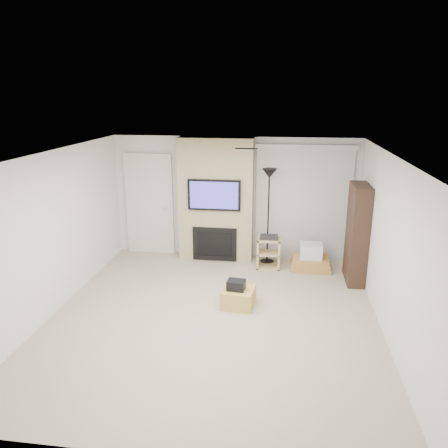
# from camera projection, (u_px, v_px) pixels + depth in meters

# --- Properties ---
(floor) EXTENTS (5.00, 5.50, 0.00)m
(floor) POSITION_uv_depth(u_px,v_px,m) (213.00, 317.00, 6.74)
(floor) COLOR #B1A68C
(floor) RESTS_ON ground
(ceiling) EXTENTS (5.00, 5.50, 0.00)m
(ceiling) POSITION_uv_depth(u_px,v_px,m) (212.00, 155.00, 6.03)
(ceiling) COLOR white
(ceiling) RESTS_ON wall_back
(wall_back) EXTENTS (5.00, 0.00, 2.50)m
(wall_back) POSITION_uv_depth(u_px,v_px,m) (234.00, 198.00, 8.99)
(wall_back) COLOR white
(wall_back) RESTS_ON ground
(wall_front) EXTENTS (5.00, 0.00, 2.50)m
(wall_front) POSITION_uv_depth(u_px,v_px,m) (162.00, 343.00, 3.77)
(wall_front) COLOR white
(wall_front) RESTS_ON ground
(wall_left) EXTENTS (0.00, 5.50, 2.50)m
(wall_left) POSITION_uv_depth(u_px,v_px,m) (53.00, 234.00, 6.71)
(wall_left) COLOR white
(wall_left) RESTS_ON ground
(wall_right) EXTENTS (0.00, 5.50, 2.50)m
(wall_right) POSITION_uv_depth(u_px,v_px,m) (390.00, 249.00, 6.06)
(wall_right) COLOR white
(wall_right) RESTS_ON ground
(hvac_vent) EXTENTS (0.35, 0.18, 0.01)m
(hvac_vent) POSITION_uv_depth(u_px,v_px,m) (246.00, 149.00, 6.73)
(hvac_vent) COLOR silver
(hvac_vent) RESTS_ON ceiling
(ottoman) EXTENTS (0.55, 0.55, 0.30)m
(ottoman) POSITION_uv_depth(u_px,v_px,m) (238.00, 297.00, 7.07)
(ottoman) COLOR gold
(ottoman) RESTS_ON floor
(black_bag) EXTENTS (0.30, 0.25, 0.16)m
(black_bag) POSITION_uv_depth(u_px,v_px,m) (236.00, 285.00, 6.98)
(black_bag) COLOR black
(black_bag) RESTS_ON ottoman
(fireplace_wall) EXTENTS (1.50, 0.47, 2.50)m
(fireplace_wall) POSITION_uv_depth(u_px,v_px,m) (216.00, 201.00, 8.84)
(fireplace_wall) COLOR tan
(fireplace_wall) RESTS_ON floor
(entry_door) EXTENTS (1.02, 0.11, 2.14)m
(entry_door) POSITION_uv_depth(u_px,v_px,m) (150.00, 205.00, 9.25)
(entry_door) COLOR silver
(entry_door) RESTS_ON floor
(vertical_blinds) EXTENTS (1.98, 0.10, 2.37)m
(vertical_blinds) POSITION_uv_depth(u_px,v_px,m) (303.00, 200.00, 8.76)
(vertical_blinds) COLOR silver
(vertical_blinds) RESTS_ON floor
(floor_lamp) EXTENTS (0.29, 0.29, 1.93)m
(floor_lamp) POSITION_uv_depth(u_px,v_px,m) (269.00, 190.00, 8.50)
(floor_lamp) COLOR black
(floor_lamp) RESTS_ON floor
(av_stand) EXTENTS (0.45, 0.38, 0.66)m
(av_stand) POSITION_uv_depth(u_px,v_px,m) (269.00, 251.00, 8.60)
(av_stand) COLOR #D7B77C
(av_stand) RESTS_ON floor
(box_stack) EXTENTS (0.77, 0.59, 0.52)m
(box_stack) POSITION_uv_depth(u_px,v_px,m) (310.00, 259.00, 8.56)
(box_stack) COLOR #B98444
(box_stack) RESTS_ON floor
(bookshelf) EXTENTS (0.30, 0.80, 1.80)m
(bookshelf) POSITION_uv_depth(u_px,v_px,m) (357.00, 234.00, 7.83)
(bookshelf) COLOR black
(bookshelf) RESTS_ON floor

